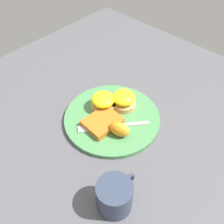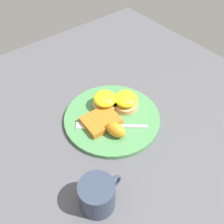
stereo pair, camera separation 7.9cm
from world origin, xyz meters
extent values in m
plane|color=#4C4C51|center=(0.00, 0.00, 0.00)|extent=(1.10, 1.10, 0.00)
cylinder|color=#47844C|center=(0.00, 0.00, 0.01)|extent=(0.29, 0.29, 0.01)
cylinder|color=tan|center=(0.06, 0.01, 0.02)|extent=(0.08, 0.08, 0.02)
ellipsoid|color=yellow|center=(0.06, 0.01, 0.05)|extent=(0.07, 0.07, 0.03)
cylinder|color=tan|center=(0.01, 0.05, 0.02)|extent=(0.08, 0.08, 0.02)
ellipsoid|color=yellow|center=(0.01, 0.05, 0.05)|extent=(0.07, 0.07, 0.03)
cube|color=#BC641C|center=(-0.04, 0.00, 0.02)|extent=(0.11, 0.09, 0.02)
ellipsoid|color=orange|center=(-0.04, -0.06, 0.04)|extent=(0.05, 0.07, 0.04)
cube|color=silver|center=(0.01, -0.06, 0.02)|extent=(0.09, 0.08, 0.00)
cube|color=silver|center=(-0.09, 0.02, 0.02)|extent=(0.05, 0.05, 0.00)
cylinder|color=#2D384C|center=(-0.20, -0.19, 0.04)|extent=(0.08, 0.08, 0.08)
torus|color=#2D384C|center=(-0.15, -0.19, 0.05)|extent=(0.04, 0.01, 0.04)
camera|label=1|loc=(-0.40, -0.37, 0.60)|focal=42.00mm
camera|label=2|loc=(-0.34, -0.42, 0.60)|focal=42.00mm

